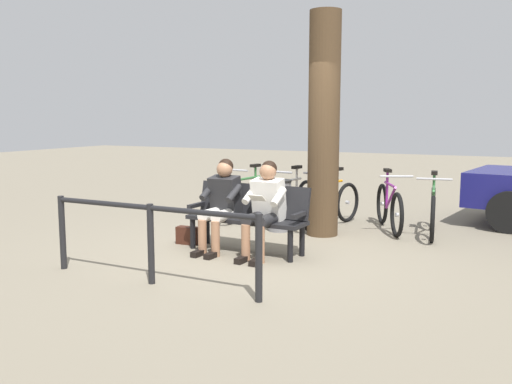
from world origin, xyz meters
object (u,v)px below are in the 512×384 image
(tree_trunk, at_px, (324,125))
(bicycle_green, at_px, (433,211))
(bicycle_purple, at_px, (331,204))
(bicycle_red, at_px, (250,198))
(bench, at_px, (249,213))
(person_companion, at_px, (221,200))
(handbag, at_px, (188,235))
(litter_bin, at_px, (279,205))
(bicycle_orange, at_px, (389,207))
(bicycle_black, at_px, (291,201))
(person_reading, at_px, (265,204))

(tree_trunk, bearing_deg, bicycle_green, -154.87)
(bicycle_green, bearing_deg, bicycle_purple, -96.08)
(tree_trunk, relative_size, bicycle_red, 1.93)
(bench, distance_m, person_companion, 0.39)
(person_companion, distance_m, tree_trunk, 1.98)
(bench, height_order, person_companion, person_companion)
(handbag, height_order, litter_bin, litter_bin)
(tree_trunk, bearing_deg, bicycle_orange, -136.28)
(bicycle_purple, height_order, bicycle_black, same)
(tree_trunk, xyz_separation_m, litter_bin, (0.69, 0.02, -1.22))
(bicycle_orange, height_order, bicycle_red, same)
(bicycle_orange, bearing_deg, person_reading, -49.00)
(person_companion, bearing_deg, bench, -152.78)
(bicycle_black, relative_size, bicycle_red, 1.00)
(bench, bearing_deg, bicycle_green, -130.99)
(tree_trunk, bearing_deg, litter_bin, 1.33)
(person_companion, relative_size, bicycle_red, 0.72)
(bicycle_green, distance_m, bicycle_black, 2.25)
(tree_trunk, xyz_separation_m, bicycle_green, (-1.47, -0.69, -1.26))
(tree_trunk, height_order, bicycle_red, tree_trunk)
(tree_trunk, distance_m, bicycle_orange, 1.69)
(person_reading, height_order, person_companion, same)
(bicycle_purple, bearing_deg, bicycle_green, 106.76)
(person_companion, bearing_deg, litter_bin, -93.34)
(handbag, bearing_deg, bicycle_orange, -136.52)
(tree_trunk, xyz_separation_m, bicycle_purple, (0.08, -0.64, -1.26))
(person_reading, distance_m, bicycle_black, 2.29)
(person_reading, distance_m, bicycle_orange, 2.56)
(person_reading, xyz_separation_m, person_companion, (0.64, -0.04, -0.00))
(litter_bin, distance_m, bicycle_green, 2.27)
(person_companion, bearing_deg, bicycle_green, -133.37)
(bench, bearing_deg, bicycle_black, -79.95)
(person_companion, bearing_deg, tree_trunk, -116.41)
(person_reading, distance_m, tree_trunk, 1.83)
(person_reading, xyz_separation_m, bicycle_orange, (-1.04, -2.32, -0.31))
(bench, xyz_separation_m, handbag, (0.94, 0.03, -0.39))
(person_reading, distance_m, handbag, 1.37)
(bicycle_green, xyz_separation_m, bicycle_black, (2.25, 0.03, 0.00))
(person_companion, distance_m, bicycle_green, 3.22)
(handbag, xyz_separation_m, bicycle_black, (-0.70, -2.05, 0.24))
(bicycle_orange, relative_size, bicycle_red, 0.93)
(person_reading, height_order, bicycle_red, person_reading)
(litter_bin, bearing_deg, bicycle_purple, -132.72)
(bicycle_red, bearing_deg, bicycle_green, 98.74)
(bench, xyz_separation_m, bicycle_green, (-2.01, -2.05, -0.15))
(person_reading, distance_m, person_companion, 0.64)
(tree_trunk, relative_size, bicycle_orange, 2.09)
(litter_bin, relative_size, bicycle_green, 0.47)
(handbag, relative_size, litter_bin, 0.38)
(bicycle_purple, bearing_deg, handbag, -19.60)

